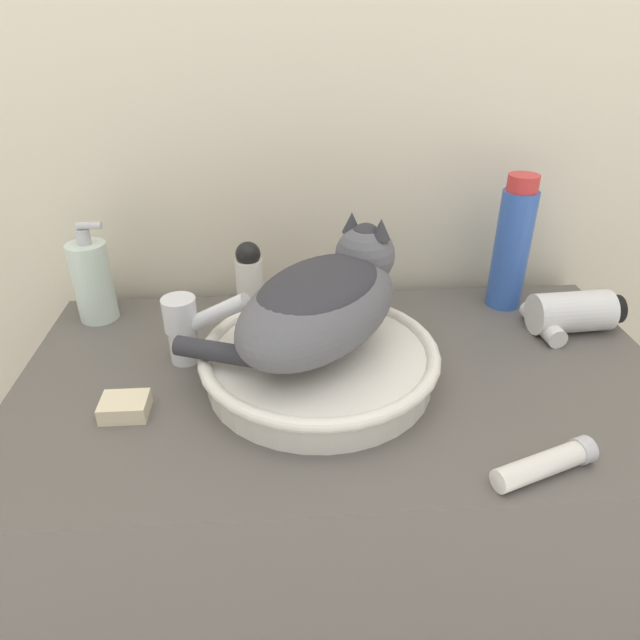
# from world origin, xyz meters

# --- Properties ---
(wall_back) EXTENTS (8.00, 0.05, 2.40)m
(wall_back) POSITION_xyz_m (0.00, 0.59, 1.20)
(wall_back) COLOR beige
(wall_back) RESTS_ON ground_plane
(vanity_counter) EXTENTS (0.96, 0.53, 0.85)m
(vanity_counter) POSITION_xyz_m (0.00, 0.27, 0.42)
(vanity_counter) COLOR #56514C
(vanity_counter) RESTS_ON ground_plane
(sink_basin) EXTENTS (0.34, 0.34, 0.06)m
(sink_basin) POSITION_xyz_m (-0.04, 0.26, 0.88)
(sink_basin) COLOR white
(sink_basin) RESTS_ON vanity_counter
(cat) EXTENTS (0.36, 0.33, 0.16)m
(cat) POSITION_xyz_m (-0.03, 0.26, 0.97)
(cat) COLOR #56565B
(cat) RESTS_ON sink_basin
(faucet) EXTENTS (0.14, 0.07, 0.13)m
(faucet) POSITION_xyz_m (-0.23, 0.32, 0.91)
(faucet) COLOR silver
(faucet) RESTS_ON vanity_counter
(shampoo_bottle_tall) EXTENTS (0.06, 0.06, 0.24)m
(shampoo_bottle_tall) POSITION_xyz_m (0.31, 0.47, 0.96)
(shampoo_bottle_tall) COLOR #335BB7
(shampoo_bottle_tall) RESTS_ON vanity_counter
(deodorant_stick) EXTENTS (0.05, 0.05, 0.13)m
(deodorant_stick) POSITION_xyz_m (-0.14, 0.47, 0.91)
(deodorant_stick) COLOR white
(deodorant_stick) RESTS_ON vanity_counter
(soap_pump_bottle) EXTENTS (0.06, 0.06, 0.17)m
(soap_pump_bottle) POSITION_xyz_m (-0.41, 0.47, 0.92)
(soap_pump_bottle) COLOR silver
(soap_pump_bottle) RESTS_ON vanity_counter
(cream_tube) EXTENTS (0.14, 0.08, 0.03)m
(cream_tube) POSITION_xyz_m (0.21, 0.05, 0.86)
(cream_tube) COLOR silver
(cream_tube) RESTS_ON vanity_counter
(hair_dryer) EXTENTS (0.15, 0.11, 0.07)m
(hair_dryer) POSITION_xyz_m (0.38, 0.37, 0.88)
(hair_dryer) COLOR silver
(hair_dryer) RESTS_ON vanity_counter
(soap_bar) EXTENTS (0.06, 0.05, 0.02)m
(soap_bar) POSITION_xyz_m (-0.30, 0.19, 0.86)
(soap_bar) COLOR beige
(soap_bar) RESTS_ON vanity_counter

